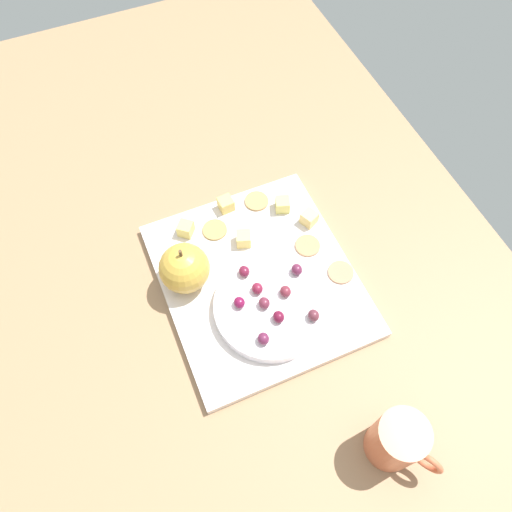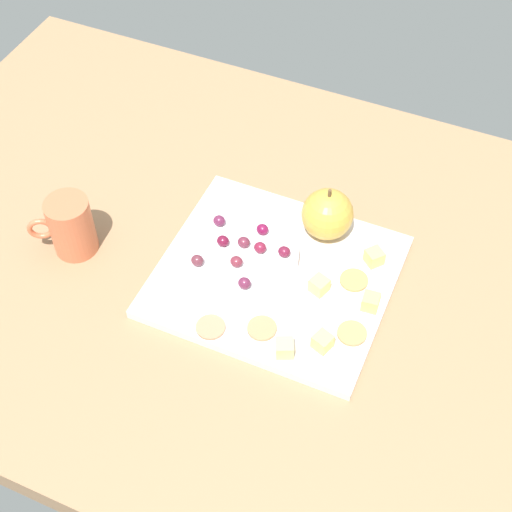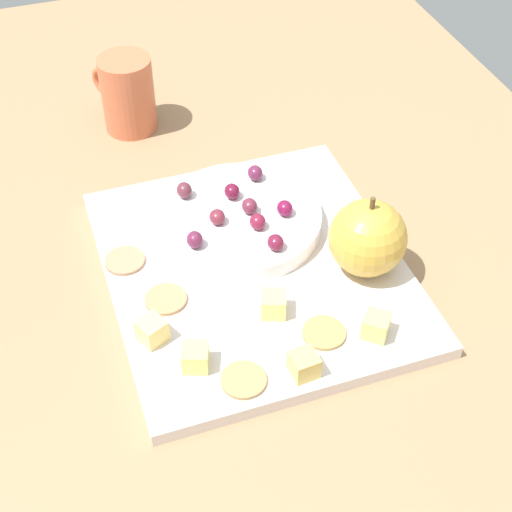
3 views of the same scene
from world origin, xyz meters
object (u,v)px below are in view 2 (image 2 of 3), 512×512
(cheese_cube_1, at_px, (371,302))
(grape_5, at_px, (262,229))
(platter, at_px, (276,276))
(grape_0, at_px, (223,241))
(grape_2, at_px, (219,221))
(cheese_cube_4, at_px, (285,348))
(cracker_0, at_px, (211,327))
(grape_6, at_px, (244,241))
(grape_7, at_px, (284,252))
(cracker_1, at_px, (262,328))
(apple_whole, at_px, (327,214))
(cracker_3, at_px, (352,333))
(grape_1, at_px, (236,262))
(serving_dish, at_px, (240,254))
(grape_4, at_px, (244,283))
(cheese_cube_2, at_px, (323,342))
(grape_3, at_px, (260,247))
(cheese_cube_3, at_px, (374,257))
(grape_8, at_px, (197,260))
(cheese_cube_0, at_px, (319,285))
(cracker_2, at_px, (354,280))
(cup, at_px, (71,226))

(cheese_cube_1, bearing_deg, grape_5, -15.23)
(platter, bearing_deg, grape_5, -48.94)
(grape_0, bearing_deg, grape_2, -57.00)
(grape_5, bearing_deg, cheese_cube_4, 121.83)
(cheese_cube_1, relative_size, cracker_0, 0.57)
(grape_6, height_order, grape_7, same)
(cracker_1, bearing_deg, apple_whole, -95.26)
(cracker_3, height_order, grape_1, grape_1)
(serving_dish, distance_m, grape_7, 0.07)
(serving_dish, bearing_deg, grape_4, 119.94)
(cheese_cube_2, bearing_deg, grape_3, -37.80)
(cheese_cube_3, bearing_deg, grape_5, 9.85)
(grape_8, bearing_deg, grape_1, -157.78)
(grape_8, bearing_deg, platter, -156.91)
(cracker_1, height_order, grape_0, grape_0)
(grape_3, bearing_deg, grape_1, 61.17)
(cracker_3, bearing_deg, grape_5, -30.31)
(cheese_cube_0, bearing_deg, cracker_2, -138.86)
(cracker_1, relative_size, grape_6, 2.23)
(platter, height_order, grape_8, grape_8)
(grape_1, distance_m, grape_6, 0.04)
(serving_dish, relative_size, cheese_cube_3, 7.41)
(platter, relative_size, cracker_1, 8.06)
(grape_0, bearing_deg, apple_whole, -141.03)
(cheese_cube_1, distance_m, cracker_0, 0.23)
(grape_4, bearing_deg, cheese_cube_4, 143.01)
(cheese_cube_3, height_order, grape_8, grape_8)
(cracker_0, height_order, grape_7, grape_7)
(cracker_0, distance_m, cracker_3, 0.19)
(serving_dish, height_order, cheese_cube_3, cheese_cube_3)
(grape_4, relative_size, grape_5, 1.00)
(cheese_cube_3, distance_m, cracker_1, 0.20)
(grape_1, xyz_separation_m, grape_6, (0.01, -0.04, 0.00))
(grape_4, bearing_deg, cheese_cube_2, 164.31)
(grape_4, distance_m, grape_7, 0.08)
(cracker_1, bearing_deg, cracker_3, -160.33)
(apple_whole, distance_m, grape_7, 0.09)
(cheese_cube_2, relative_size, grape_1, 1.27)
(grape_6, height_order, grape_8, grape_8)
(cheese_cube_1, height_order, cracker_2, cheese_cube_1)
(cheese_cube_4, relative_size, grape_2, 1.27)
(apple_whole, height_order, grape_2, apple_whole)
(platter, height_order, grape_2, grape_2)
(cheese_cube_2, height_order, cup, cup)
(grape_7, bearing_deg, apple_whole, -112.66)
(grape_6, bearing_deg, cup, 18.06)
(cracker_3, xyz_separation_m, grape_5, (0.18, -0.10, 0.03))
(grape_3, bearing_deg, grape_0, 11.39)
(cheese_cube_3, bearing_deg, cracker_2, 71.73)
(platter, distance_m, apple_whole, 0.12)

